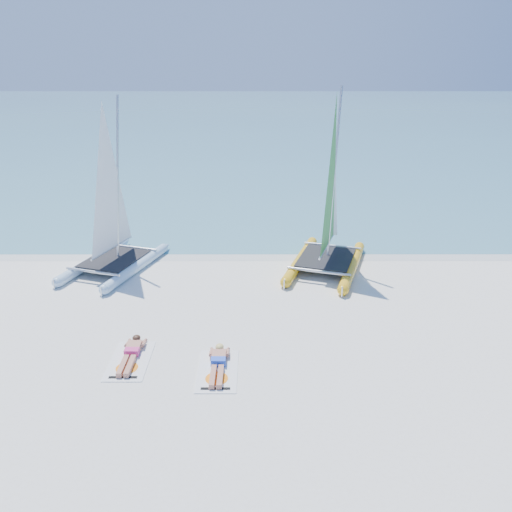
# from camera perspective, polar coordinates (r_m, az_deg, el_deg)

# --- Properties ---
(ground) EXTENTS (140.00, 140.00, 0.00)m
(ground) POSITION_cam_1_polar(r_m,az_deg,el_deg) (14.99, -3.48, -7.46)
(ground) COLOR white
(ground) RESTS_ON ground
(sea) EXTENTS (140.00, 115.00, 0.01)m
(sea) POSITION_cam_1_polar(r_m,az_deg,el_deg) (76.45, -0.75, 15.98)
(sea) COLOR #68ADAE
(sea) RESTS_ON ground
(wet_sand_strip) EXTENTS (140.00, 1.40, 0.01)m
(wet_sand_strip) POSITION_cam_1_polar(r_m,az_deg,el_deg) (19.98, -2.60, 0.18)
(wet_sand_strip) COLOR silver
(wet_sand_strip) RESTS_ON ground
(catamaran_blue) EXTENTS (3.55, 5.10, 6.34)m
(catamaran_blue) POSITION_cam_1_polar(r_m,az_deg,el_deg) (18.83, -16.19, 4.08)
(catamaran_blue) COLOR #BAD5F5
(catamaran_blue) RESTS_ON ground
(catamaran_yellow) EXTENTS (3.73, 5.36, 6.65)m
(catamaran_yellow) POSITION_cam_1_polar(r_m,az_deg,el_deg) (18.64, 8.56, 5.18)
(catamaran_yellow) COLOR #F1A619
(catamaran_yellow) RESTS_ON ground
(towel_a) EXTENTS (1.00, 1.85, 0.02)m
(towel_a) POSITION_cam_1_polar(r_m,az_deg,el_deg) (13.56, -14.19, -11.51)
(towel_a) COLOR white
(towel_a) RESTS_ON ground
(sunbather_a) EXTENTS (0.37, 1.73, 0.26)m
(sunbather_a) POSITION_cam_1_polar(r_m,az_deg,el_deg) (13.66, -14.04, -10.69)
(sunbather_a) COLOR tan
(sunbather_a) RESTS_ON towel_a
(towel_b) EXTENTS (1.00, 1.85, 0.02)m
(towel_b) POSITION_cam_1_polar(r_m,az_deg,el_deg) (12.82, -4.40, -12.93)
(towel_b) COLOR white
(towel_b) RESTS_ON ground
(sunbather_b) EXTENTS (0.37, 1.73, 0.26)m
(sunbather_b) POSITION_cam_1_polar(r_m,az_deg,el_deg) (12.92, -4.35, -12.05)
(sunbather_b) COLOR tan
(sunbather_b) RESTS_ON towel_b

